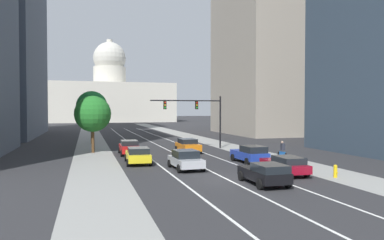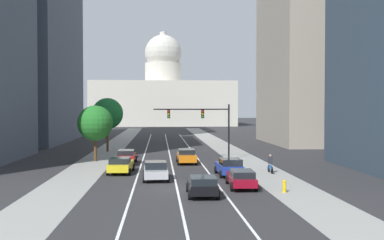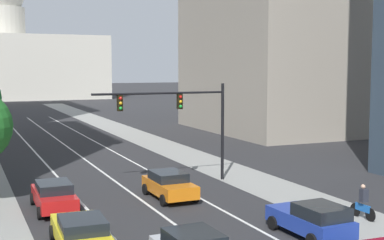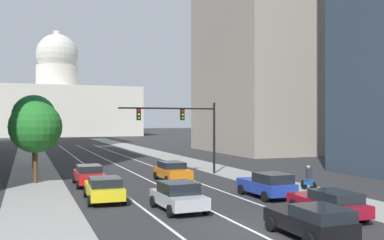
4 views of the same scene
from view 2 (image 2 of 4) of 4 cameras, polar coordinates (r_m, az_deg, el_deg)
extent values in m
plane|color=#2B2B2D|center=(72.23, -3.13, -3.19)|extent=(400.00, 400.00, 0.00)
cube|color=gray|center=(67.61, -10.20, -3.53)|extent=(3.99, 130.00, 0.01)
cube|color=gray|center=(67.92, 4.06, -3.49)|extent=(3.99, 130.00, 0.01)
cube|color=white|center=(57.31, -6.08, -4.42)|extent=(0.16, 90.00, 0.01)
cube|color=white|center=(57.29, -2.87, -4.41)|extent=(0.16, 90.00, 0.01)
cube|color=white|center=(57.45, 0.34, -4.39)|extent=(0.16, 90.00, 0.01)
cube|color=beige|center=(157.16, -3.69, 2.06)|extent=(48.09, 27.65, 14.89)
cylinder|color=beige|center=(157.64, -3.69, 6.01)|extent=(12.64, 12.64, 6.83)
sphere|color=beige|center=(158.34, -3.70, 8.50)|extent=(12.74, 12.74, 12.74)
cylinder|color=beige|center=(159.14, -3.70, 10.55)|extent=(2.29, 2.29, 3.18)
cube|color=yellow|center=(41.64, -9.03, -5.79)|extent=(2.11, 4.73, 0.64)
cube|color=black|center=(40.94, -9.15, -5.11)|extent=(1.84, 2.25, 0.50)
cylinder|color=black|center=(43.37, -9.99, -5.93)|extent=(0.25, 0.65, 0.64)
cylinder|color=black|center=(43.13, -7.50, -5.96)|extent=(0.25, 0.65, 0.64)
cylinder|color=black|center=(40.28, -10.67, -6.50)|extent=(0.25, 0.65, 0.64)
cylinder|color=black|center=(40.02, -7.99, -6.55)|extent=(0.25, 0.65, 0.64)
cube|color=red|center=(48.13, -8.36, -4.78)|extent=(1.87, 4.53, 0.68)
cube|color=black|center=(47.98, -8.37, -4.09)|extent=(1.70, 2.26, 0.50)
cylinder|color=black|center=(49.77, -9.25, -4.97)|extent=(0.23, 0.64, 0.64)
cylinder|color=black|center=(49.62, -7.16, -4.98)|extent=(0.23, 0.64, 0.64)
cylinder|color=black|center=(46.74, -9.64, -5.39)|extent=(0.23, 0.64, 0.64)
cylinder|color=black|center=(46.58, -7.41, -5.41)|extent=(0.23, 0.64, 0.64)
cube|color=black|center=(30.64, 1.30, -8.42)|extent=(1.89, 4.12, 0.62)
cube|color=black|center=(29.68, 1.44, -7.68)|extent=(1.72, 2.19, 0.47)
cylinder|color=black|center=(32.01, -0.55, -8.56)|extent=(0.23, 0.64, 0.64)
cylinder|color=black|center=(32.14, 2.74, -8.52)|extent=(0.23, 0.64, 0.64)
cylinder|color=black|center=(29.27, -0.29, -9.51)|extent=(0.23, 0.64, 0.64)
cylinder|color=black|center=(29.42, 3.32, -9.46)|extent=(0.23, 0.64, 0.64)
cube|color=maroon|center=(33.94, 6.26, -7.50)|extent=(1.94, 4.80, 0.57)
cube|color=black|center=(33.20, 6.42, -6.79)|extent=(1.70, 2.42, 0.47)
cylinder|color=black|center=(35.46, 4.49, -7.58)|extent=(0.25, 0.65, 0.64)
cylinder|color=black|center=(35.68, 7.29, -7.53)|extent=(0.25, 0.65, 0.64)
cylinder|color=black|center=(32.30, 5.11, -8.47)|extent=(0.25, 0.65, 0.64)
cylinder|color=black|center=(32.55, 8.18, -8.40)|extent=(0.25, 0.65, 0.64)
cube|color=#B2B5BA|center=(37.30, -4.65, -6.65)|extent=(2.02, 4.14, 0.62)
cube|color=black|center=(37.23, -4.65, -5.72)|extent=(1.81, 2.10, 0.59)
cylinder|color=black|center=(38.71, -6.11, -6.81)|extent=(0.24, 0.65, 0.64)
cylinder|color=black|center=(38.75, -3.28, -6.80)|extent=(0.24, 0.65, 0.64)
cylinder|color=black|center=(35.96, -6.12, -7.45)|extent=(0.24, 0.65, 0.64)
cylinder|color=black|center=(36.00, -3.08, -7.43)|extent=(0.24, 0.65, 0.64)
cube|color=#1E389E|center=(39.68, 4.71, -6.10)|extent=(2.00, 4.23, 0.69)
cube|color=black|center=(38.82, 4.93, -5.34)|extent=(1.78, 2.14, 0.56)
cylinder|color=black|center=(40.95, 3.05, -6.35)|extent=(0.24, 0.65, 0.64)
cylinder|color=black|center=(41.28, 5.62, -6.29)|extent=(0.24, 0.65, 0.64)
cylinder|color=black|center=(38.18, 3.73, -6.92)|extent=(0.24, 0.65, 0.64)
cylinder|color=black|center=(38.53, 6.48, -6.85)|extent=(0.24, 0.65, 0.64)
cube|color=orange|center=(48.00, -0.70, -4.77)|extent=(1.91, 4.26, 0.70)
cube|color=black|center=(48.12, -0.72, -4.04)|extent=(1.74, 2.24, 0.50)
cylinder|color=black|center=(49.40, -1.90, -5.00)|extent=(0.23, 0.64, 0.64)
cylinder|color=black|center=(49.54, 0.26, -4.98)|extent=(0.23, 0.64, 0.64)
cylinder|color=black|center=(46.55, -1.72, -5.40)|extent=(0.23, 0.64, 0.64)
cylinder|color=black|center=(46.69, 0.57, -5.38)|extent=(0.23, 0.64, 0.64)
cylinder|color=black|center=(51.82, 4.71, -1.52)|extent=(0.20, 0.20, 6.36)
cylinder|color=black|center=(51.26, -0.08, 1.38)|extent=(8.67, 0.14, 0.14)
cube|color=black|center=(51.37, 1.37, 0.77)|extent=(0.32, 0.28, 0.96)
sphere|color=red|center=(51.22, 1.38, 1.10)|extent=(0.20, 0.20, 0.20)
sphere|color=orange|center=(51.22, 1.38, 0.76)|extent=(0.20, 0.20, 0.20)
sphere|color=green|center=(51.23, 1.38, 0.43)|extent=(0.20, 0.20, 0.20)
cube|color=black|center=(51.15, -2.99, 0.76)|extent=(0.32, 0.28, 0.96)
sphere|color=red|center=(50.99, -2.99, 1.10)|extent=(0.20, 0.20, 0.20)
sphere|color=orange|center=(51.00, -2.99, 0.76)|extent=(0.20, 0.20, 0.20)
sphere|color=green|center=(51.00, -2.98, 0.42)|extent=(0.20, 0.20, 0.20)
cylinder|color=yellow|center=(32.35, 11.68, -8.43)|extent=(0.26, 0.26, 0.70)
sphere|color=yellow|center=(32.28, 11.69, -7.68)|extent=(0.26, 0.26, 0.26)
cylinder|color=yellow|center=(32.19, 11.76, -8.42)|extent=(0.10, 0.12, 0.10)
cylinder|color=black|center=(41.15, 10.14, -6.32)|extent=(0.07, 0.66, 0.66)
cylinder|color=black|center=(42.14, 9.75, -6.13)|extent=(0.07, 0.66, 0.66)
cube|color=#1959B2|center=(41.61, 9.94, -5.92)|extent=(0.09, 1.00, 0.36)
cube|color=#262833|center=(41.49, 9.96, -5.07)|extent=(0.37, 0.29, 0.64)
sphere|color=tan|center=(41.51, 9.94, -4.47)|extent=(0.22, 0.22, 0.22)
cylinder|color=#51381E|center=(62.12, -10.70, -2.28)|extent=(0.32, 0.32, 3.69)
sphere|color=#1B692D|center=(61.99, -10.72, 0.80)|extent=(4.26, 4.26, 4.26)
cylinder|color=#51381E|center=(51.11, -12.21, -3.55)|extent=(0.32, 0.32, 2.89)
sphere|color=#237026|center=(50.94, -12.23, -0.38)|extent=(3.94, 3.94, 3.94)
camera|label=1|loc=(12.39, -43.57, -4.46)|focal=33.84mm
camera|label=3|loc=(21.37, -25.80, 5.30)|focal=50.17mm
camera|label=4|loc=(17.09, -31.50, -2.56)|focal=40.96mm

